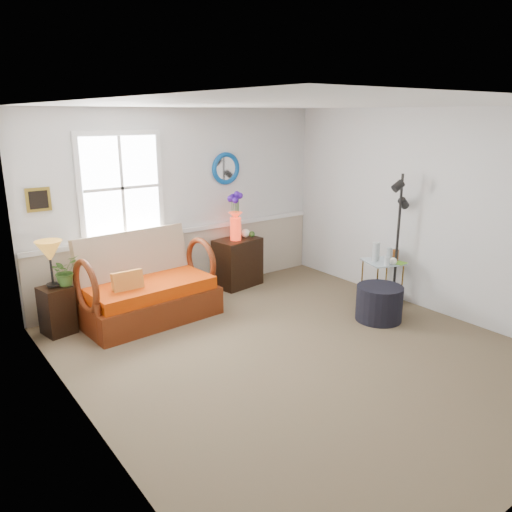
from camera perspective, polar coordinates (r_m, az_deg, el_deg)
floor at (r=5.56m, az=4.97°, el=-11.02°), size 4.50×5.00×0.01m
ceiling at (r=4.96m, az=5.72°, el=16.86°), size 4.50×5.00×0.01m
walls at (r=5.10m, az=5.32°, el=2.11°), size 4.51×5.01×2.60m
wainscot at (r=7.30m, az=-7.93°, el=-0.67°), size 4.46×0.02×0.90m
chair_rail at (r=7.17m, az=-8.04°, el=2.92°), size 4.46×0.04×0.06m
window at (r=6.67m, az=-15.10°, el=7.51°), size 1.14×0.06×1.44m
picture at (r=6.39m, az=-23.63°, el=5.93°), size 0.28×0.03×0.28m
mirror at (r=7.40m, az=-3.50°, el=9.97°), size 0.47×0.07×0.47m
loveseat at (r=6.37m, az=-12.30°, el=-2.50°), size 1.71×1.04×1.08m
throw_pillow at (r=6.14m, az=-14.39°, el=-3.39°), size 0.37×0.10×0.37m
lamp_stand at (r=6.35m, az=-21.78°, el=-5.78°), size 0.38×0.38×0.58m
table_lamp at (r=6.18m, az=-22.40°, el=-0.88°), size 0.35×0.35×0.55m
potted_plant at (r=6.24m, az=-21.00°, el=-1.93°), size 0.44×0.46×0.27m
cabinet at (r=7.51m, az=-2.12°, el=-0.74°), size 0.74×0.54×0.72m
flower_vase at (r=7.30m, az=-2.36°, el=4.51°), size 0.21×0.21×0.70m
side_table at (r=7.09m, az=14.17°, el=-2.84°), size 0.58×0.58×0.58m
tabletop_items at (r=6.96m, az=14.81°, el=0.44°), size 0.48×0.48×0.26m
floor_lamp at (r=6.90m, az=15.87°, el=1.69°), size 0.33×0.33×1.78m
ottoman at (r=6.49m, az=13.90°, el=-5.25°), size 0.76×0.76×0.44m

